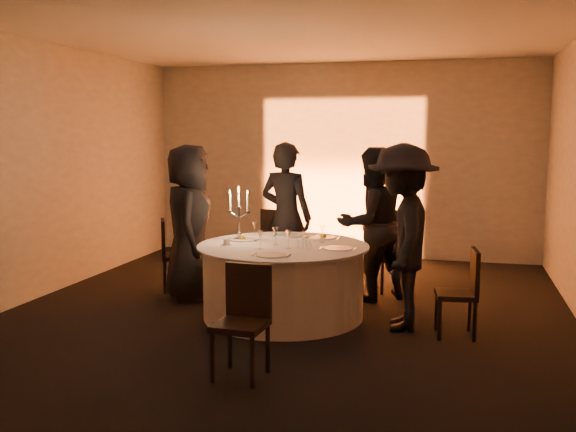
% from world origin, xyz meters
% --- Properties ---
extents(floor, '(7.00, 7.00, 0.00)m').
position_xyz_m(floor, '(0.00, 0.00, 0.00)').
color(floor, black).
rests_on(floor, ground).
extents(ceiling, '(7.00, 7.00, 0.00)m').
position_xyz_m(ceiling, '(0.00, 0.00, 3.00)').
color(ceiling, silver).
rests_on(ceiling, wall_back).
extents(wall_back, '(7.00, 0.00, 7.00)m').
position_xyz_m(wall_back, '(0.00, 3.50, 1.50)').
color(wall_back, '#A7A19B').
rests_on(wall_back, floor).
extents(wall_front, '(7.00, 0.00, 7.00)m').
position_xyz_m(wall_front, '(0.00, -3.50, 1.50)').
color(wall_front, '#A7A19B').
rests_on(wall_front, floor).
extents(wall_left, '(0.00, 7.00, 7.00)m').
position_xyz_m(wall_left, '(-3.00, 0.00, 1.50)').
color(wall_left, '#A7A19B').
rests_on(wall_left, floor).
extents(uplighter_fixture, '(0.25, 0.12, 0.10)m').
position_xyz_m(uplighter_fixture, '(0.00, 3.20, 0.05)').
color(uplighter_fixture, black).
rests_on(uplighter_fixture, floor).
extents(banquet_table, '(1.80, 1.80, 0.77)m').
position_xyz_m(banquet_table, '(0.00, 0.00, 0.38)').
color(banquet_table, black).
rests_on(banquet_table, floor).
extents(chair_left, '(0.52, 0.52, 0.88)m').
position_xyz_m(chair_left, '(-1.62, 0.75, 0.49)').
color(chair_left, black).
rests_on(chair_left, floor).
extents(chair_back_left, '(0.53, 0.53, 0.99)m').
position_xyz_m(chair_back_left, '(-0.38, 1.27, 0.56)').
color(chair_back_left, black).
rests_on(chair_back_left, floor).
extents(chair_back_right, '(0.62, 0.62, 1.02)m').
position_xyz_m(chair_back_right, '(1.01, 1.36, 0.58)').
color(chair_back_right, black).
rests_on(chair_back_right, floor).
extents(chair_right, '(0.41, 0.41, 0.85)m').
position_xyz_m(chair_right, '(1.84, -0.21, 0.47)').
color(chair_right, black).
rests_on(chair_right, floor).
extents(chair_front, '(0.42, 0.42, 0.89)m').
position_xyz_m(chair_front, '(0.13, -1.66, 0.50)').
color(chair_front, black).
rests_on(chair_front, floor).
extents(guest_left, '(0.83, 1.02, 1.80)m').
position_xyz_m(guest_left, '(-1.25, 0.43, 0.90)').
color(guest_left, black).
rests_on(guest_left, floor).
extents(guest_back_left, '(0.75, 0.58, 1.83)m').
position_xyz_m(guest_back_left, '(-0.26, 1.09, 0.91)').
color(guest_back_left, black).
rests_on(guest_back_left, floor).
extents(guest_back_right, '(1.09, 1.07, 1.77)m').
position_xyz_m(guest_back_right, '(0.80, 0.93, 0.89)').
color(guest_back_right, black).
rests_on(guest_back_right, floor).
extents(guest_right, '(0.77, 1.23, 1.84)m').
position_xyz_m(guest_right, '(1.23, -0.09, 0.92)').
color(guest_right, black).
rests_on(guest_right, floor).
extents(plate_left, '(0.36, 0.29, 0.08)m').
position_xyz_m(plate_left, '(-0.51, 0.17, 0.79)').
color(plate_left, white).
rests_on(plate_left, banquet_table).
extents(plate_back_left, '(0.36, 0.29, 0.01)m').
position_xyz_m(plate_back_left, '(-0.07, 0.56, 0.78)').
color(plate_back_left, white).
rests_on(plate_back_left, banquet_table).
extents(plate_back_right, '(0.35, 0.29, 0.08)m').
position_xyz_m(plate_back_right, '(0.32, 0.53, 0.79)').
color(plate_back_right, white).
rests_on(plate_back_right, banquet_table).
extents(plate_right, '(0.36, 0.29, 0.01)m').
position_xyz_m(plate_right, '(0.60, -0.09, 0.78)').
color(plate_right, white).
rests_on(plate_right, banquet_table).
extents(plate_front, '(0.36, 0.29, 0.01)m').
position_xyz_m(plate_front, '(0.05, -0.61, 0.78)').
color(plate_front, white).
rests_on(plate_front, banquet_table).
extents(coffee_cup, '(0.11, 0.11, 0.07)m').
position_xyz_m(coffee_cup, '(-0.57, -0.16, 0.80)').
color(coffee_cup, white).
rests_on(coffee_cup, banquet_table).
extents(candelabra, '(0.25, 0.12, 0.60)m').
position_xyz_m(candelabra, '(-0.55, 0.18, 0.98)').
color(candelabra, silver).
rests_on(candelabra, banquet_table).
extents(wine_glass_a, '(0.07, 0.07, 0.19)m').
position_xyz_m(wine_glass_a, '(-0.15, -0.30, 0.91)').
color(wine_glass_a, white).
rests_on(wine_glass_a, banquet_table).
extents(wine_glass_b, '(0.07, 0.07, 0.19)m').
position_xyz_m(wine_glass_b, '(0.11, -0.21, 0.91)').
color(wine_glass_b, white).
rests_on(wine_glass_b, banquet_table).
extents(wine_glass_c, '(0.07, 0.07, 0.19)m').
position_xyz_m(wine_glass_c, '(-0.39, 0.26, 0.91)').
color(wine_glass_c, white).
rests_on(wine_glass_c, banquet_table).
extents(wine_glass_d, '(0.07, 0.07, 0.19)m').
position_xyz_m(wine_glass_d, '(0.37, 0.24, 0.91)').
color(wine_glass_d, white).
rests_on(wine_glass_d, banquet_table).
extents(wine_glass_e, '(0.07, 0.07, 0.19)m').
position_xyz_m(wine_glass_e, '(-0.07, -0.04, 0.91)').
color(wine_glass_e, white).
rests_on(wine_glass_e, banquet_table).
extents(tumbler_a, '(0.07, 0.07, 0.09)m').
position_xyz_m(tumbler_a, '(0.32, -0.18, 0.82)').
color(tumbler_a, white).
rests_on(tumbler_a, banquet_table).
extents(tumbler_b, '(0.07, 0.07, 0.09)m').
position_xyz_m(tumbler_b, '(0.22, -0.14, 0.82)').
color(tumbler_b, white).
rests_on(tumbler_b, banquet_table).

